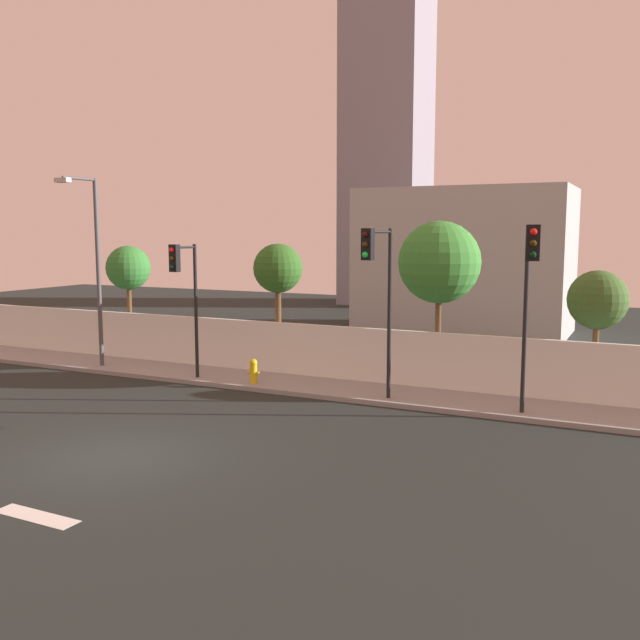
% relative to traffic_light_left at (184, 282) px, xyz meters
% --- Properties ---
extents(ground_plane, '(80.00, 80.00, 0.00)m').
position_rel_traffic_light_left_xyz_m(ground_plane, '(3.18, -7.04, -3.49)').
color(ground_plane, '#212725').
extents(sidewalk, '(36.00, 2.40, 0.15)m').
position_rel_traffic_light_left_xyz_m(sidewalk, '(3.18, 1.16, -3.41)').
color(sidewalk, gray).
rests_on(sidewalk, ground).
extents(perimeter_wall, '(36.00, 0.18, 1.80)m').
position_rel_traffic_light_left_xyz_m(perimeter_wall, '(3.18, 2.45, -2.44)').
color(perimeter_wall, white).
rests_on(perimeter_wall, sidewalk).
extents(traffic_light_left, '(0.39, 1.18, 4.58)m').
position_rel_traffic_light_left_xyz_m(traffic_light_left, '(0.00, 0.00, 0.00)').
color(traffic_light_left, black).
rests_on(traffic_light_left, sidewalk).
extents(traffic_light_center, '(0.61, 1.80, 5.16)m').
position_rel_traffic_light_left_xyz_m(traffic_light_center, '(11.22, -0.29, 0.43)').
color(traffic_light_center, black).
rests_on(traffic_light_center, sidewalk).
extents(traffic_light_right, '(0.51, 1.39, 5.09)m').
position_rel_traffic_light_left_xyz_m(traffic_light_right, '(6.95, -0.08, 0.35)').
color(traffic_light_right, black).
rests_on(traffic_light_right, sidewalk).
extents(street_lamp_curbside, '(0.61, 1.68, 6.91)m').
position_rel_traffic_light_left_xyz_m(street_lamp_curbside, '(-4.42, 0.50, 0.71)').
color(street_lamp_curbside, '#4C4C51').
rests_on(street_lamp_curbside, sidewalk).
extents(fire_hydrant, '(0.44, 0.26, 0.81)m').
position_rel_traffic_light_left_xyz_m(fire_hydrant, '(2.33, 0.52, -2.90)').
color(fire_hydrant, gold).
rests_on(fire_hydrant, sidewalk).
extents(roadside_tree_leftmost, '(1.84, 1.84, 4.57)m').
position_rel_traffic_light_left_xyz_m(roadside_tree_leftmost, '(-5.70, 3.82, 0.13)').
color(roadside_tree_leftmost, brown).
rests_on(roadside_tree_leftmost, ground).
extents(roadside_tree_midleft, '(1.84, 1.84, 4.71)m').
position_rel_traffic_light_left_xyz_m(roadside_tree_midleft, '(1.45, 3.82, 0.25)').
color(roadside_tree_midleft, brown).
rests_on(roadside_tree_midleft, ground).
extents(roadside_tree_midright, '(2.77, 2.77, 5.51)m').
position_rel_traffic_light_left_xyz_m(roadside_tree_midright, '(7.64, 3.82, 0.63)').
color(roadside_tree_midright, brown).
rests_on(roadside_tree_midright, ground).
extents(roadside_tree_rightmost, '(1.82, 1.82, 3.98)m').
position_rel_traffic_light_left_xyz_m(roadside_tree_rightmost, '(12.63, 3.82, -0.44)').
color(roadside_tree_rightmost, brown).
rests_on(roadside_tree_rightmost, ground).
extents(low_building_distant, '(10.31, 6.00, 7.31)m').
position_rel_traffic_light_left_xyz_m(low_building_distant, '(5.38, 16.45, 0.17)').
color(low_building_distant, '#A9A9A9').
rests_on(low_building_distant, ground).
extents(tower_on_skyline, '(5.50, 5.00, 24.11)m').
position_rel_traffic_light_left_xyz_m(tower_on_skyline, '(-3.41, 28.45, 8.57)').
color(tower_on_skyline, gray).
rests_on(tower_on_skyline, ground).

